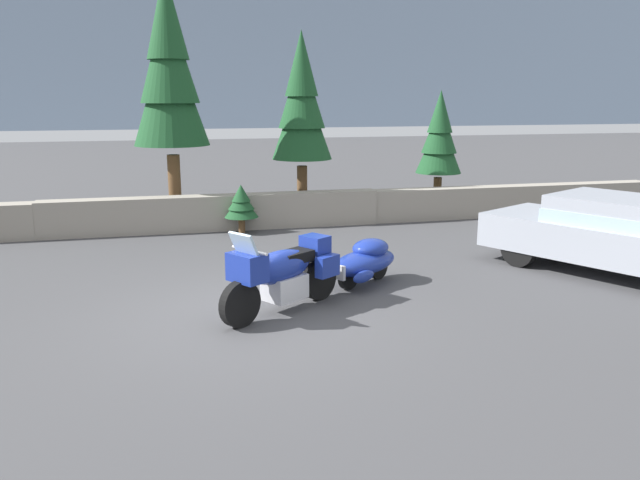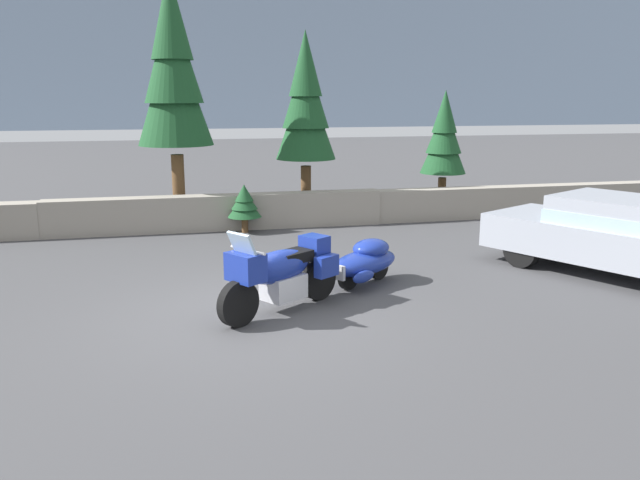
% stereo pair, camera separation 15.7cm
% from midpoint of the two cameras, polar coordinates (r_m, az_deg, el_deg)
% --- Properties ---
extents(ground_plane, '(80.00, 80.00, 0.00)m').
position_cam_midpoint_polar(ground_plane, '(9.53, -6.89, -6.59)').
color(ground_plane, '#424244').
extents(stone_guard_wall, '(24.00, 0.57, 0.85)m').
position_cam_midpoint_polar(stone_guard_wall, '(15.45, -10.61, 2.37)').
color(stone_guard_wall, gray).
rests_on(stone_guard_wall, ground).
extents(distant_ridgeline, '(240.00, 80.00, 16.00)m').
position_cam_midpoint_polar(distant_ridgeline, '(105.31, -13.57, 15.06)').
color(distant_ridgeline, '#7F93AD').
rests_on(distant_ridgeline, ground).
extents(touring_motorcycle, '(1.98, 1.52, 1.33)m').
position_cam_midpoint_polar(touring_motorcycle, '(9.36, -3.94, -2.88)').
color(touring_motorcycle, black).
rests_on(touring_motorcycle, ground).
extents(car_shaped_trailer, '(2.02, 1.55, 0.76)m').
position_cam_midpoint_polar(car_shaped_trailer, '(10.84, 3.58, -1.86)').
color(car_shaped_trailer, black).
rests_on(car_shaped_trailer, ground).
extents(sedan_at_right_edge, '(3.73, 4.83, 1.41)m').
position_cam_midpoint_polar(sedan_at_right_edge, '(12.47, 24.90, 0.61)').
color(sedan_at_right_edge, black).
rests_on(sedan_at_right_edge, ground).
extents(pine_tree_tall, '(1.81, 1.81, 6.08)m').
position_cam_midpoint_polar(pine_tree_tall, '(16.03, -13.72, 14.78)').
color(pine_tree_tall, brown).
rests_on(pine_tree_tall, ground).
extents(pine_tree_secondary, '(1.25, 1.25, 3.33)m').
position_cam_midpoint_polar(pine_tree_secondary, '(17.81, 10.44, 9.14)').
color(pine_tree_secondary, brown).
rests_on(pine_tree_secondary, ground).
extents(pine_tree_far_right, '(1.55, 1.55, 4.79)m').
position_cam_midpoint_polar(pine_tree_far_right, '(16.53, -1.94, 12.24)').
color(pine_tree_far_right, brown).
rests_on(pine_tree_far_right, ground).
extents(pine_sapling_near, '(0.80, 0.80, 1.14)m').
position_cam_midpoint_polar(pine_sapling_near, '(14.99, -7.39, 3.34)').
color(pine_sapling_near, brown).
rests_on(pine_sapling_near, ground).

